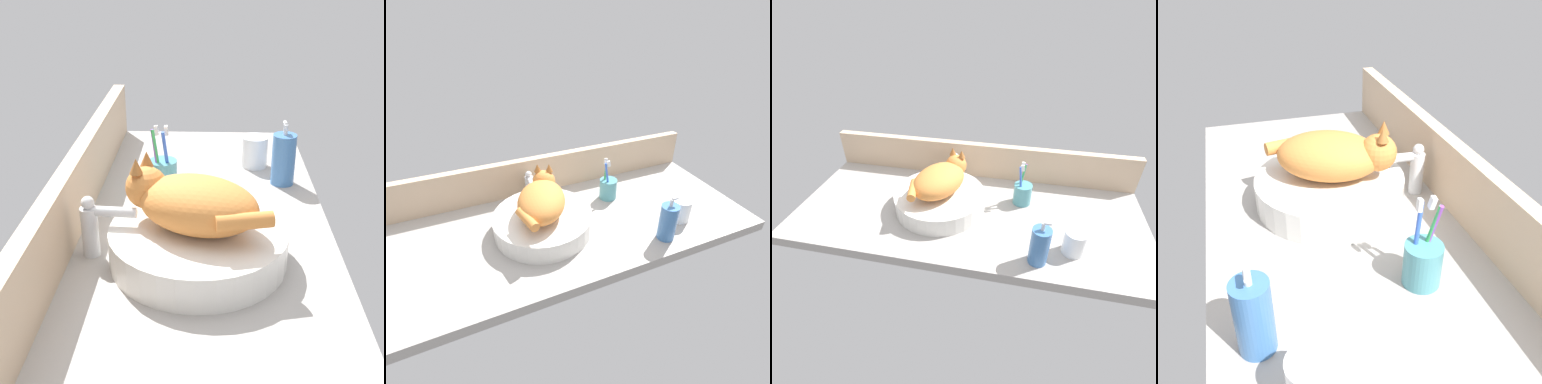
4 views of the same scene
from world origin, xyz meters
TOP-DOWN VIEW (x-y plane):
  - ground_plane at (0.00, 0.00)cm, footprint 139.53×60.63cm
  - backsplash_panel at (0.00, 28.51)cm, footprint 139.53×3.60cm
  - sink_basin at (-11.83, -0.29)cm, footprint 36.51×36.51cm
  - cat at (-11.38, 1.01)cm, footprint 25.19×30.18cm
  - faucet at (-10.46, 21.33)cm, footprint 3.60×11.85cm
  - soap_dispenser at (27.75, -21.96)cm, footprint 6.33×6.33cm
  - toothbrush_cup at (20.97, 10.01)cm, footprint 7.44×7.44cm
  - water_glass at (39.75, -15.15)cm, footprint 7.63×7.63cm

SIDE VIEW (x-z plane):
  - ground_plane at x=0.00cm, z-range -4.00..0.00cm
  - sink_basin at x=-11.83cm, z-range 0.00..7.41cm
  - water_glass at x=39.75cm, z-range -0.55..8.49cm
  - toothbrush_cup at x=20.97cm, z-range -4.41..14.30cm
  - soap_dispenser at x=27.75cm, z-range -1.55..15.65cm
  - faucet at x=-10.46cm, z-range 0.50..14.10cm
  - backsplash_panel at x=0.00cm, z-range 0.00..16.28cm
  - cat at x=-11.38cm, z-range 6.17..20.17cm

